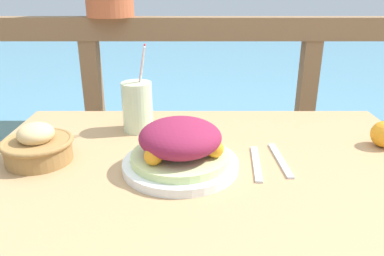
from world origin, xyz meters
TOP-DOWN VIEW (x-y plane):
  - patio_table at (0.00, 0.00)m, footprint 1.09×0.77m
  - railing_fence at (0.00, 0.75)m, footprint 2.80×0.08m
  - sea_backdrop at (0.00, 3.25)m, footprint 12.00×4.00m
  - salad_plate at (-0.06, -0.02)m, footprint 0.26×0.26m
  - drink_glass at (-0.19, 0.22)m, footprint 0.09×0.09m
  - bread_basket at (-0.40, 0.02)m, footprint 0.17×0.17m
  - fork at (0.12, 0.00)m, footprint 0.03×0.18m
  - knife at (0.18, 0.02)m, footprint 0.02×0.18m

SIDE VIEW (x-z plane):
  - sea_backdrop at x=0.00m, z-range 0.00..0.37m
  - patio_table at x=0.00m, z-range 0.26..0.99m
  - railing_fence at x=0.00m, z-range 0.22..1.22m
  - fork at x=0.12m, z-range 0.73..0.73m
  - knife at x=0.18m, z-range 0.73..0.73m
  - bread_basket at x=-0.40m, z-range 0.72..0.81m
  - salad_plate at x=-0.06m, z-range 0.72..0.83m
  - drink_glass at x=-0.19m, z-range 0.67..0.92m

